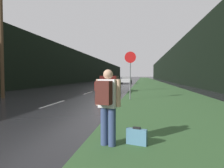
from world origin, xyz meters
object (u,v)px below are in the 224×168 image
at_px(stop_sign, 130,70).
at_px(suitcase, 137,137).
at_px(car_passing_near, 109,84).
at_px(hitchhiker_with_backpack, 107,103).
at_px(car_passing_far, 126,80).

xyz_separation_m(stop_sign, suitcase, (0.63, -8.36, -1.70)).
distance_m(stop_sign, car_passing_near, 6.10).
bearing_deg(stop_sign, hitchhiker_with_backpack, -89.92).
relative_size(stop_sign, suitcase, 6.55).
relative_size(suitcase, car_passing_near, 0.11).
xyz_separation_m(hitchhiker_with_backpack, car_passing_far, (-2.28, 34.73, -0.28)).
bearing_deg(suitcase, car_passing_far, 111.04).
height_order(stop_sign, hitchhiker_with_backpack, stop_sign).
bearing_deg(suitcase, hitchhiker_with_backpack, -148.80).
relative_size(stop_sign, hitchhiker_with_backpack, 1.84).
xyz_separation_m(stop_sign, hitchhiker_with_backpack, (0.01, -8.52, -0.93)).
distance_m(suitcase, car_passing_near, 14.22).
xyz_separation_m(car_passing_near, car_passing_far, (-0.00, 20.66, -0.08)).
height_order(hitchhiker_with_backpack, car_passing_near, hitchhiker_with_backpack).
bearing_deg(car_passing_near, hitchhiker_with_backpack, 99.20).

